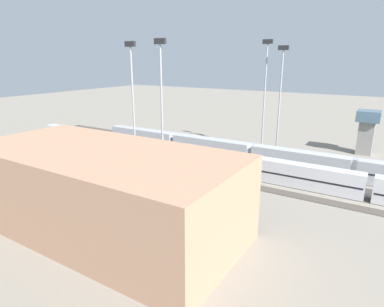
{
  "coord_description": "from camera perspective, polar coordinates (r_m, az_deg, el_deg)",
  "views": [
    {
      "loc": [
        -40.03,
        74.55,
        26.08
      ],
      "look_at": [
        2.97,
        4.87,
        2.5
      ],
      "focal_mm": 30.55,
      "sensor_mm": 36.0,
      "label": 1
    }
  ],
  "objects": [
    {
      "name": "train_on_track_4",
      "position": [
        80.54,
        2.08,
        -0.89
      ],
      "size": [
        119.8,
        3.06,
        5.0
      ],
      "color": "silver",
      "rests_on": "ground_plane"
    },
    {
      "name": "train_on_track_1",
      "position": [
        89.99,
        12.33,
        0.18
      ],
      "size": [
        95.6,
        3.0,
        3.8
      ],
      "color": "#A8AAB2",
      "rests_on": "ground_plane"
    },
    {
      "name": "light_mast_0",
      "position": [
        93.44,
        15.21,
        10.98
      ],
      "size": [
        2.8,
        0.7,
        29.69
      ],
      "color": "#9EA0A5",
      "rests_on": "ground_plane"
    },
    {
      "name": "light_mast_1",
      "position": [
        79.65,
        -10.34,
        10.65
      ],
      "size": [
        2.8,
        0.7,
        30.12
      ],
      "color": "#9EA0A5",
      "rests_on": "ground_plane"
    },
    {
      "name": "light_mast_3",
      "position": [
        73.43,
        -5.37,
        10.53
      ],
      "size": [
        2.8,
        0.7,
        30.44
      ],
      "color": "#9EA0A5",
      "rests_on": "ground_plane"
    },
    {
      "name": "maintenance_shed",
      "position": [
        52.99,
        -15.19,
        -6.2
      ],
      "size": [
        43.46,
        20.39,
        13.02
      ],
      "primitive_type": "cube",
      "color": "tan",
      "rests_on": "ground_plane"
    },
    {
      "name": "control_tower",
      "position": [
        104.44,
        28.21,
        3.82
      ],
      "size": [
        6.0,
        6.0,
        12.5
      ],
      "color": "gray",
      "rests_on": "ground_plane"
    },
    {
      "name": "ground_plane",
      "position": [
        88.55,
        3.29,
        -1.09
      ],
      "size": [
        400.0,
        400.0,
        0.0
      ],
      "primitive_type": "plane",
      "color": "gray"
    },
    {
      "name": "track_bed_2",
      "position": [
        90.64,
        4.05,
        -0.66
      ],
      "size": [
        140.0,
        2.8,
        0.12
      ],
      "primitive_type": "cube",
      "color": "#4C443D",
      "rests_on": "ground_plane"
    },
    {
      "name": "track_bed_5",
      "position": [
        78.29,
        -1.08,
        -3.35
      ],
      "size": [
        140.0,
        2.8,
        0.12
      ],
      "primitive_type": "cube",
      "color": "#4C443D",
      "rests_on": "ground_plane"
    },
    {
      "name": "light_mast_2",
      "position": [
        95.96,
        12.67,
        11.82
      ],
      "size": [
        2.8,
        0.7,
        31.4
      ],
      "color": "#9EA0A5",
      "rests_on": "ground_plane"
    },
    {
      "name": "track_bed_3",
      "position": [
        86.43,
        2.5,
        -1.47
      ],
      "size": [
        140.0,
        2.8,
        0.12
      ],
      "primitive_type": "cube",
      "color": "#3D3833",
      "rests_on": "ground_plane"
    },
    {
      "name": "track_bed_1",
      "position": [
        94.93,
        5.46,
        0.08
      ],
      "size": [
        140.0,
        2.8,
        0.12
      ],
      "primitive_type": "cube",
      "color": "#4C443D",
      "rests_on": "ground_plane"
    },
    {
      "name": "train_on_track_2",
      "position": [
        85.81,
        10.26,
        -0.06
      ],
      "size": [
        95.6,
        3.06,
        5.0
      ],
      "color": "#B7BABF",
      "rests_on": "ground_plane"
    },
    {
      "name": "track_bed_4",
      "position": [
        82.31,
        0.8,
        -2.36
      ],
      "size": [
        140.0,
        2.8,
        0.12
      ],
      "primitive_type": "cube",
      "color": "#4C443D",
      "rests_on": "ground_plane"
    },
    {
      "name": "track_bed_0",
      "position": [
        99.28,
        6.74,
        0.76
      ],
      "size": [
        140.0,
        2.8,
        0.12
      ],
      "primitive_type": "cube",
      "color": "#4C443D",
      "rests_on": "ground_plane"
    }
  ]
}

